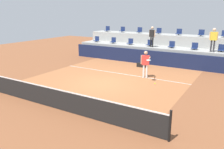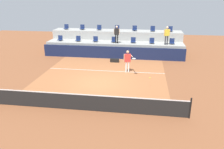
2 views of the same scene
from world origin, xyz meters
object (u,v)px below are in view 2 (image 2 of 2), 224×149
Objects in this scene: tennis_ball at (150,78)px; stadium_chair_upper_far_left at (66,27)px; stadium_chair_upper_center at (117,28)px; stadium_chair_upper_right at (153,29)px; stadium_chair_lower_left at (78,39)px; stadium_chair_lower_mid_left at (95,40)px; stadium_chair_lower_mid_right at (133,41)px; tennis_player at (128,59)px; stadium_chair_upper_left at (82,28)px; equipment_bag at (115,60)px; stadium_chair_lower_far_right at (172,42)px; spectator_in_grey at (167,34)px; stadium_chair_upper_far_right at (170,29)px; stadium_chair_upper_mid_left at (99,28)px; stadium_chair_lower_right at (152,41)px; stadium_chair_lower_far_left at (60,39)px; stadium_chair_upper_mid_right at (135,29)px; spectator_leaning_on_rail at (117,33)px; stadium_chair_lower_center at (114,40)px.

stadium_chair_upper_far_left is at bearing 132.53° from tennis_ball.
stadium_chair_upper_right is at bearing 0.00° from stadium_chair_upper_center.
stadium_chair_lower_mid_left is (1.72, 0.00, 0.00)m from stadium_chair_lower_left.
tennis_player is (-0.10, -4.93, -0.43)m from stadium_chair_lower_mid_right.
stadium_chair_lower_mid_left is 1.00× the size of stadium_chair_upper_left.
equipment_bag is (3.95, -4.16, -2.16)m from stadium_chair_upper_left.
stadium_chair_lower_mid_right is 1.00× the size of stadium_chair_lower_far_right.
stadium_chair_upper_center is at bearing 103.87° from tennis_player.
stadium_chair_lower_mid_right is 0.31× the size of spectator_in_grey.
spectator_in_grey is (8.39, -2.18, -0.07)m from stadium_chair_upper_left.
stadium_chair_lower_mid_left is at bearing 180.00° from stadium_chair_lower_mid_right.
stadium_chair_upper_far_right is (8.83, 1.80, 0.85)m from stadium_chair_lower_left.
stadium_chair_upper_mid_left is (3.49, 0.00, 0.00)m from stadium_chair_upper_far_left.
stadium_chair_lower_right is at bearing 88.49° from tennis_ball.
stadium_chair_upper_center and stadium_chair_upper_right have the same top height.
tennis_ball is at bearing -55.90° from stadium_chair_lower_mid_left.
stadium_chair_upper_mid_left reaches higher than tennis_player.
stadium_chair_upper_right and stadium_chair_upper_far_right have the same top height.
stadium_chair_lower_far_left is at bearing 145.08° from tennis_player.
stadium_chair_upper_far_right is (1.70, 0.00, 0.00)m from stadium_chair_upper_right.
stadium_chair_upper_mid_left is (1.78, 0.00, 0.00)m from stadium_chair_upper_left.
stadium_chair_upper_far_left is 7.65× the size of tennis_ball.
stadium_chair_upper_right is at bearing 0.00° from stadium_chair_upper_left.
stadium_chair_upper_mid_left and stadium_chair_upper_mid_right have the same top height.
stadium_chair_upper_far_right is (5.26, 0.00, 0.00)m from stadium_chair_upper_center.
stadium_chair_upper_left is 11.80m from tennis_ball.
stadium_chair_lower_mid_left is at bearing 132.73° from equipment_bag.
stadium_chair_lower_far_left is at bearing 180.00° from stadium_chair_lower_far_right.
stadium_chair_upper_far_right is (7.12, 1.80, 0.85)m from stadium_chair_lower_mid_left.
stadium_chair_lower_far_left is 1.00× the size of stadium_chair_lower_right.
stadium_chair_upper_mid_left is 0.68× the size of equipment_bag.
stadium_chair_upper_right is at bearing 0.00° from stadium_chair_upper_far_left.
stadium_chair_upper_far_left is 0.32× the size of spectator_leaning_on_rail.
stadium_chair_lower_right reaches higher than tennis_player.
stadium_chair_upper_center is (-1.76, 1.80, 0.85)m from stadium_chair_lower_mid_right.
stadium_chair_lower_center is 1.00× the size of stadium_chair_upper_far_right.
tennis_player is (-1.90, -6.73, -1.28)m from stadium_chair_upper_right.
stadium_chair_upper_mid_right reaches higher than equipment_bag.
stadium_chair_lower_right reaches higher than equipment_bag.
stadium_chair_lower_mid_left is 0.31× the size of spectator_in_grey.
stadium_chair_lower_right is 0.68× the size of equipment_bag.
stadium_chair_lower_far_left is 1.83m from stadium_chair_lower_left.
tennis_ball is at bearing -47.92° from stadium_chair_lower_left.
stadium_chair_lower_center is 0.32× the size of spectator_leaning_on_rail.
stadium_chair_upper_right is at bearing 26.37° from stadium_chair_lower_center.
stadium_chair_upper_mid_right is 3.48m from stadium_chair_upper_far_right.
spectator_leaning_on_rail is at bearing -146.60° from stadium_chair_upper_right.
spectator_leaning_on_rail is at bearing 92.27° from equipment_bag.
stadium_chair_upper_center is (-5.32, 1.80, 0.85)m from stadium_chair_lower_far_right.
stadium_chair_upper_mid_left is (1.73, 1.80, 0.85)m from stadium_chair_lower_left.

